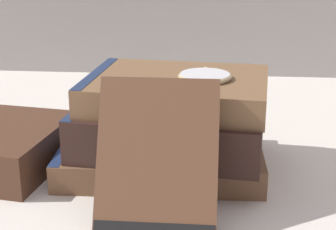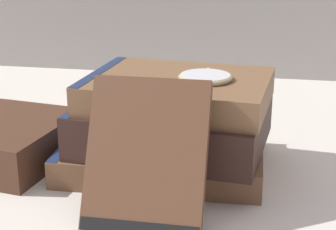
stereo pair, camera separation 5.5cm
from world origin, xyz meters
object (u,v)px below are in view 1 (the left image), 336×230
object	(u,v)px
book_flat_top	(172,90)
pocket_watch	(205,76)
book_leaning_front	(158,162)
book_flat_middle	(167,124)
book_flat_bottom	(157,153)

from	to	relation	value
book_flat_top	pocket_watch	xyz separation A→B (m)	(0.04, -0.01, 0.02)
book_flat_top	book_leaning_front	bearing A→B (deg)	-86.27
book_flat_middle	book_flat_top	world-z (taller)	book_flat_top
book_leaning_front	book_flat_middle	bearing A→B (deg)	90.89
book_flat_middle	pocket_watch	world-z (taller)	pocket_watch
book_flat_bottom	book_flat_top	size ratio (longest dim) A/B	1.10
pocket_watch	book_flat_middle	bearing A→B (deg)	168.18
book_flat_bottom	book_flat_top	bearing A→B (deg)	-31.69
book_leaning_front	book_flat_top	bearing A→B (deg)	88.43
book_flat_top	book_flat_middle	bearing A→B (deg)	167.91
book_flat_middle	pocket_watch	size ratio (longest dim) A/B	3.55
book_flat_bottom	book_leaning_front	bearing A→B (deg)	-85.31
book_flat_bottom	book_flat_middle	bearing A→B (deg)	-36.46
book_flat_middle	book_flat_bottom	bearing A→B (deg)	150.64
book_flat_top	book_leaning_front	xyz separation A→B (m)	(-0.00, -0.12, -0.03)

